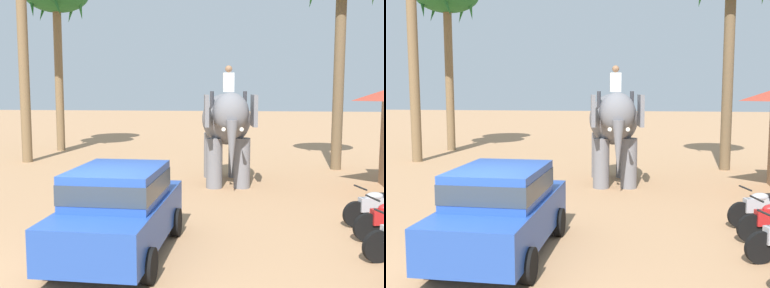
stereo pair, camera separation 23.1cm
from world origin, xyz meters
The scene contains 5 objects.
ground_plane centered at (0.00, 0.00, 0.00)m, with size 120.00×120.00×0.00m, color tan.
car_sedan_foreground centered at (0.37, 1.06, 0.93)m, with size 1.96×4.14×1.70m.
elephant_with_mahout centered at (2.10, 8.13, 1.99)m, with size 2.00×3.97×3.88m.
motorcycle_end_of_row centered at (5.82, 3.61, 0.46)m, with size 1.76×0.70×0.94m.
palm_tree_left_of_road centered at (-6.71, 15.80, 7.57)m, with size 3.20×3.20×8.75m.
Camera 2 is at (2.93, -7.40, 3.15)m, focal length 44.15 mm.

